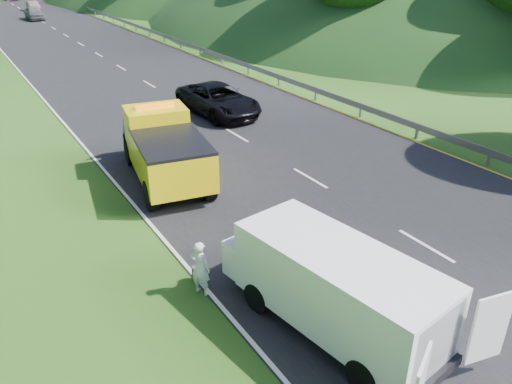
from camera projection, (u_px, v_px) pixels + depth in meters
ground at (312, 244)px, 15.85m from camera, size 320.00×320.00×0.00m
road_surface at (81, 44)px, 47.70m from camera, size 14.00×200.00×0.02m
guardrail at (115, 23)px, 60.67m from camera, size 0.06×140.00×1.52m
tree_line_right at (185, 10)px, 72.37m from camera, size 14.00×140.00×14.00m
tow_truck at (164, 148)px, 19.62m from camera, size 3.46×6.85×2.81m
white_van at (332, 284)px, 11.85m from camera, size 3.70×6.78×2.29m
woman at (202, 293)px, 13.64m from camera, size 0.66×0.72×1.60m
child at (265, 276)px, 14.34m from camera, size 0.61×0.59×1.00m
suitcase at (198, 274)px, 13.99m from camera, size 0.34×0.21×0.52m
passing_suv at (219, 114)px, 28.05m from camera, size 3.04×6.01×1.63m
dist_car_a at (35, 20)px, 63.15m from camera, size 1.90×4.73×1.61m
dist_car_b at (34, 11)px, 71.85m from camera, size 1.37×3.94×1.30m
dist_car_c at (12, 0)px, 85.93m from camera, size 2.10×5.17×1.50m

